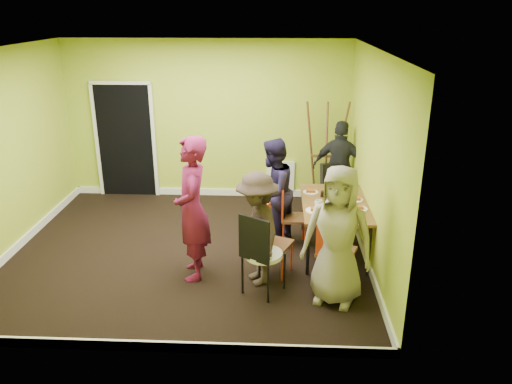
{
  "coord_description": "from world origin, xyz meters",
  "views": [
    {
      "loc": [
        1.25,
        -6.38,
        3.33
      ],
      "look_at": [
        0.96,
        0.0,
        0.92
      ],
      "focal_mm": 35.0,
      "sensor_mm": 36.0,
      "label": 1
    }
  ],
  "objects_px": {
    "orange_bottle": "(329,196)",
    "chair_front_end": "(335,247)",
    "chair_left_far": "(289,212)",
    "chair_bentwood": "(260,251)",
    "person_left_far": "(273,192)",
    "person_standing": "(192,209)",
    "dining_table": "(335,206)",
    "person_front_end": "(338,236)",
    "person_left_near": "(257,229)",
    "chair_left_near": "(271,237)",
    "chair_back_end": "(333,180)",
    "easel": "(325,154)",
    "thermos": "(327,193)",
    "blue_bottle": "(350,206)",
    "person_back_end": "(340,168)"
  },
  "relations": [
    {
      "from": "chair_left_far",
      "to": "blue_bottle",
      "type": "relative_size",
      "value": 4.03
    },
    {
      "from": "chair_back_end",
      "to": "person_left_near",
      "type": "xyz_separation_m",
      "value": [
        -1.14,
        -2.15,
        0.09
      ]
    },
    {
      "from": "easel",
      "to": "blue_bottle",
      "type": "bearing_deg",
      "value": -86.48
    },
    {
      "from": "person_standing",
      "to": "person_left_far",
      "type": "xyz_separation_m",
      "value": [
        0.99,
        1.02,
        -0.14
      ]
    },
    {
      "from": "chair_front_end",
      "to": "easel",
      "type": "distance_m",
      "value": 2.92
    },
    {
      "from": "chair_back_end",
      "to": "easel",
      "type": "xyz_separation_m",
      "value": [
        -0.09,
        0.59,
        0.27
      ]
    },
    {
      "from": "person_standing",
      "to": "dining_table",
      "type": "bearing_deg",
      "value": 102.88
    },
    {
      "from": "blue_bottle",
      "to": "person_front_end",
      "type": "height_order",
      "value": "person_front_end"
    },
    {
      "from": "chair_left_far",
      "to": "person_front_end",
      "type": "height_order",
      "value": "person_front_end"
    },
    {
      "from": "person_left_near",
      "to": "chair_back_end",
      "type": "bearing_deg",
      "value": 130.05
    },
    {
      "from": "thermos",
      "to": "chair_bentwood",
      "type": "bearing_deg",
      "value": -125.4
    },
    {
      "from": "chair_left_near",
      "to": "chair_back_end",
      "type": "relative_size",
      "value": 1.0
    },
    {
      "from": "person_back_end",
      "to": "person_left_far",
      "type": "bearing_deg",
      "value": 65.12
    },
    {
      "from": "thermos",
      "to": "orange_bottle",
      "type": "bearing_deg",
      "value": 67.09
    },
    {
      "from": "easel",
      "to": "person_front_end",
      "type": "distance_m",
      "value": 3.13
    },
    {
      "from": "chair_left_near",
      "to": "blue_bottle",
      "type": "distance_m",
      "value": 1.11
    },
    {
      "from": "person_front_end",
      "to": "person_back_end",
      "type": "bearing_deg",
      "value": 101.96
    },
    {
      "from": "thermos",
      "to": "blue_bottle",
      "type": "distance_m",
      "value": 0.52
    },
    {
      "from": "easel",
      "to": "person_standing",
      "type": "relative_size",
      "value": 0.99
    },
    {
      "from": "easel",
      "to": "person_front_end",
      "type": "relative_size",
      "value": 1.09
    },
    {
      "from": "chair_back_end",
      "to": "person_front_end",
      "type": "height_order",
      "value": "person_front_end"
    },
    {
      "from": "chair_left_far",
      "to": "chair_bentwood",
      "type": "bearing_deg",
      "value": -17.02
    },
    {
      "from": "easel",
      "to": "chair_left_far",
      "type": "bearing_deg",
      "value": -111.12
    },
    {
      "from": "chair_left_near",
      "to": "chair_bentwood",
      "type": "bearing_deg",
      "value": 11.82
    },
    {
      "from": "chair_left_far",
      "to": "person_left_near",
      "type": "height_order",
      "value": "person_left_near"
    },
    {
      "from": "dining_table",
      "to": "easel",
      "type": "distance_m",
      "value": 1.87
    },
    {
      "from": "chair_front_end",
      "to": "chair_bentwood",
      "type": "height_order",
      "value": "chair_bentwood"
    },
    {
      "from": "person_left_far",
      "to": "person_back_end",
      "type": "xyz_separation_m",
      "value": [
        1.1,
        1.18,
        0.0
      ]
    },
    {
      "from": "chair_left_far",
      "to": "orange_bottle",
      "type": "relative_size",
      "value": 10.98
    },
    {
      "from": "orange_bottle",
      "to": "chair_front_end",
      "type": "bearing_deg",
      "value": -91.2
    },
    {
      "from": "dining_table",
      "to": "chair_left_near",
      "type": "distance_m",
      "value": 1.09
    },
    {
      "from": "chair_bentwood",
      "to": "thermos",
      "type": "bearing_deg",
      "value": 86.09
    },
    {
      "from": "person_left_near",
      "to": "person_front_end",
      "type": "bearing_deg",
      "value": 45.74
    },
    {
      "from": "chair_left_far",
      "to": "chair_front_end",
      "type": "relative_size",
      "value": 0.87
    },
    {
      "from": "chair_front_end",
      "to": "person_left_near",
      "type": "xyz_separation_m",
      "value": [
        -0.94,
        0.16,
        0.15
      ]
    },
    {
      "from": "orange_bottle",
      "to": "person_left_far",
      "type": "xyz_separation_m",
      "value": [
        -0.8,
        0.11,
        -0.0
      ]
    },
    {
      "from": "dining_table",
      "to": "orange_bottle",
      "type": "relative_size",
      "value": 18.31
    },
    {
      "from": "dining_table",
      "to": "person_standing",
      "type": "xyz_separation_m",
      "value": [
        -1.86,
        -0.76,
        0.24
      ]
    },
    {
      "from": "chair_front_end",
      "to": "thermos",
      "type": "distance_m",
      "value": 1.14
    },
    {
      "from": "chair_front_end",
      "to": "person_left_far",
      "type": "bearing_deg",
      "value": 142.33
    },
    {
      "from": "person_back_end",
      "to": "chair_front_end",
      "type": "bearing_deg",
      "value": 100.64
    },
    {
      "from": "chair_left_far",
      "to": "orange_bottle",
      "type": "height_order",
      "value": "chair_left_far"
    },
    {
      "from": "orange_bottle",
      "to": "person_back_end",
      "type": "bearing_deg",
      "value": 76.73
    },
    {
      "from": "chair_left_near",
      "to": "thermos",
      "type": "bearing_deg",
      "value": 155.32
    },
    {
      "from": "easel",
      "to": "chair_front_end",
      "type": "bearing_deg",
      "value": -92.18
    },
    {
      "from": "dining_table",
      "to": "person_standing",
      "type": "height_order",
      "value": "person_standing"
    },
    {
      "from": "chair_back_end",
      "to": "blue_bottle",
      "type": "relative_size",
      "value": 4.06
    },
    {
      "from": "chair_bentwood",
      "to": "person_left_far",
      "type": "height_order",
      "value": "person_left_far"
    },
    {
      "from": "person_front_end",
      "to": "person_left_far",
      "type": "bearing_deg",
      "value": 135.66
    },
    {
      "from": "chair_left_far",
      "to": "chair_bentwood",
      "type": "xyz_separation_m",
      "value": [
        -0.36,
        -1.37,
        0.08
      ]
    }
  ]
}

